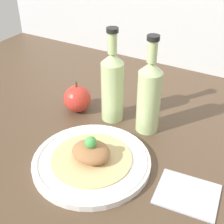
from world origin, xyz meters
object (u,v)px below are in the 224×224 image
object	(u,v)px
plate	(92,161)
cider_bottle_right	(149,95)
plated_food	(91,153)
cider_bottle_left	(112,85)
apple	(77,99)

from	to	relation	value
plate	cider_bottle_right	size ratio (longest dim) A/B	1.05
plated_food	cider_bottle_right	bearing A→B (deg)	74.58
plate	cider_bottle_left	size ratio (longest dim) A/B	1.05
apple	cider_bottle_right	bearing A→B (deg)	4.52
plate	plated_food	distance (cm)	2.45
cider_bottle_right	cider_bottle_left	bearing A→B (deg)	180.00
cider_bottle_left	plated_food	bearing A→B (deg)	-74.24
plate	apple	world-z (taller)	apple
apple	plate	bearing A→B (deg)	-47.26
cider_bottle_left	cider_bottle_right	size ratio (longest dim) A/B	1.00
plated_food	cider_bottle_left	size ratio (longest dim) A/B	0.72
plated_food	cider_bottle_left	xyz separation A→B (cm)	(-5.75, 20.39, 7.70)
plate	cider_bottle_right	bearing A→B (deg)	74.58
plate	plated_food	bearing A→B (deg)	0.00
plated_food	apple	world-z (taller)	apple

